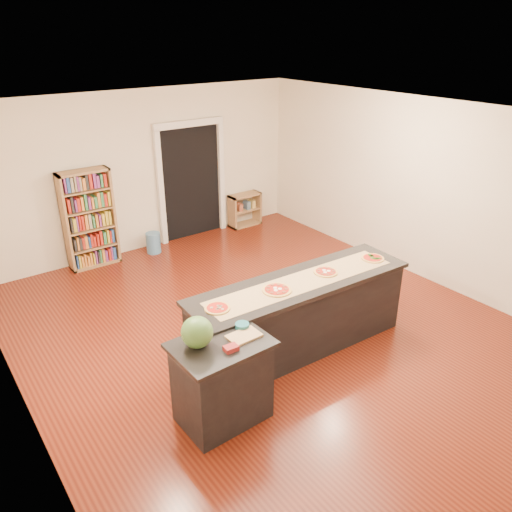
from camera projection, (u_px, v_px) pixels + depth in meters
room at (266, 232)px, 6.19m from camera, size 6.00×7.00×2.80m
doorway at (191, 175)px, 9.29m from camera, size 1.40×0.09×2.21m
kitchen_island at (300, 315)px, 6.16m from camera, size 2.90×0.79×0.96m
side_counter at (222, 381)px, 5.03m from camera, size 0.94×0.69×0.93m
bookshelf at (89, 219)px, 8.23m from camera, size 0.83×0.29×1.65m
low_shelf at (245, 210)px, 10.13m from camera, size 0.66×0.28×0.66m
waste_bin at (153, 243)px, 8.96m from camera, size 0.26×0.26×0.37m
kraft_paper at (303, 282)px, 5.94m from camera, size 2.54×0.56×0.00m
watermelon at (197, 332)px, 4.73m from camera, size 0.31×0.31×0.31m
cutting_board at (244, 336)px, 4.93m from camera, size 0.33×0.22×0.02m
package_red at (231, 348)px, 4.72m from camera, size 0.14×0.10×0.05m
package_teal at (242, 326)px, 5.06m from camera, size 0.14×0.14×0.05m
pizza_a at (217, 308)px, 5.36m from camera, size 0.29×0.29×0.02m
pizza_b at (277, 290)px, 5.73m from camera, size 0.33×0.33×0.02m
pizza_c at (326, 272)px, 6.15m from camera, size 0.32×0.32×0.02m
pizza_d at (373, 258)px, 6.51m from camera, size 0.29×0.29×0.02m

